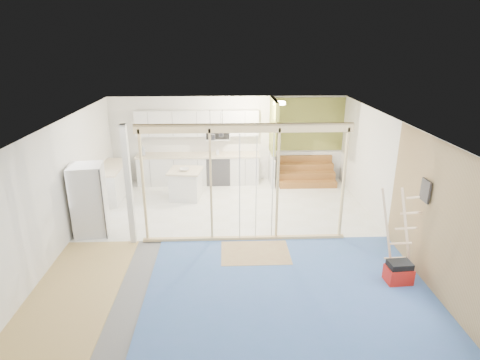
{
  "coord_description": "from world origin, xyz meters",
  "views": [
    {
      "loc": [
        -0.1,
        -7.86,
        4.17
      ],
      "look_at": [
        0.23,
        0.6,
        1.19
      ],
      "focal_mm": 30.0,
      "sensor_mm": 36.0,
      "label": 1
    }
  ],
  "objects_px": {
    "fridge": "(90,200)",
    "toolbox": "(399,273)",
    "ladder": "(399,229)",
    "island": "(186,184)"
  },
  "relations": [
    {
      "from": "toolbox",
      "to": "ladder",
      "type": "bearing_deg",
      "value": 71.43
    },
    {
      "from": "fridge",
      "to": "ladder",
      "type": "bearing_deg",
      "value": -24.74
    },
    {
      "from": "fridge",
      "to": "ladder",
      "type": "distance_m",
      "value": 6.46
    },
    {
      "from": "toolbox",
      "to": "ladder",
      "type": "height_order",
      "value": "ladder"
    },
    {
      "from": "island",
      "to": "ladder",
      "type": "bearing_deg",
      "value": -33.6
    },
    {
      "from": "fridge",
      "to": "toolbox",
      "type": "height_order",
      "value": "fridge"
    },
    {
      "from": "fridge",
      "to": "toolbox",
      "type": "xyz_separation_m",
      "value": [
        6.1,
        -2.19,
        -0.61
      ]
    },
    {
      "from": "toolbox",
      "to": "ladder",
      "type": "distance_m",
      "value": 0.8
    },
    {
      "from": "fridge",
      "to": "ladder",
      "type": "relative_size",
      "value": 1.0
    },
    {
      "from": "island",
      "to": "toolbox",
      "type": "bearing_deg",
      "value": -37.81
    }
  ]
}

